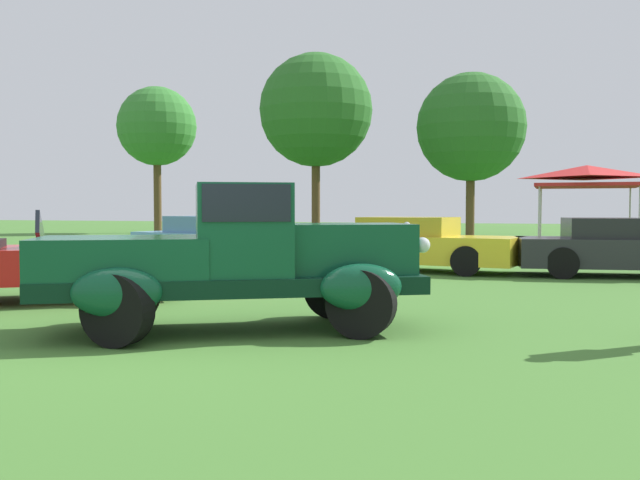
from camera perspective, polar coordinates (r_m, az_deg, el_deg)
The scene contains 10 objects.
ground_plane at distance 7.94m, azimuth -11.50°, elevation -7.78°, with size 120.00×120.00×0.00m, color #42752D.
feature_pickup_truck at distance 8.14m, azimuth -6.93°, elevation -1.34°, with size 4.47×3.37×1.70m.
neighbor_convertible at distance 11.54m, azimuth -22.48°, elevation -1.78°, with size 4.60×4.00×1.40m.
show_car_skyblue at distance 18.11m, azimuth -8.65°, elevation -0.02°, with size 4.83×2.87×1.22m.
show_car_yellow at distance 16.03m, azimuth 7.68°, elevation -0.36°, with size 4.80×2.38×1.22m.
show_car_charcoal at distance 15.82m, azimuth 23.09°, elevation -0.59°, with size 4.30×2.24×1.22m.
canopy_tent_left_field at distance 22.46m, azimuth 20.94°, elevation 4.99°, with size 2.95×2.95×2.71m.
treeline_far_left at distance 41.66m, azimuth -13.16°, elevation 8.97°, with size 4.52×4.52×8.38m.
treeline_mid_left at distance 36.74m, azimuth -0.34°, elevation 10.51°, with size 5.85×5.85×9.42m.
treeline_center at distance 36.42m, azimuth 12.21°, elevation 8.95°, with size 5.46×5.46×8.23m.
Camera 1 is at (3.93, -6.75, 1.43)m, focal length 39.25 mm.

